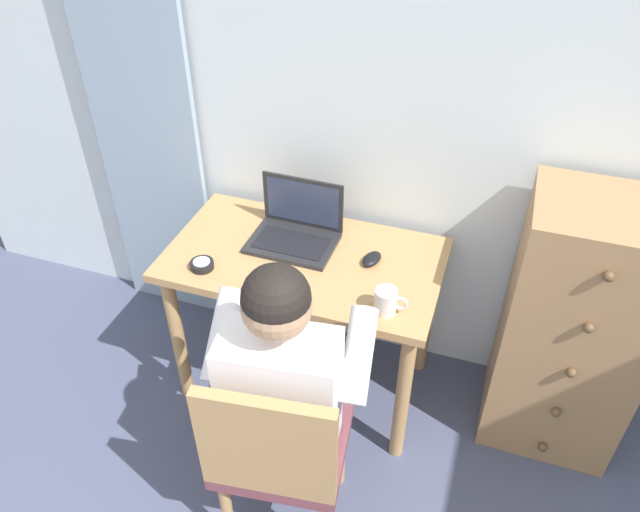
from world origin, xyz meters
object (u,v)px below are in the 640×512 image
Objects in this scene: coffee_mug at (386,301)px; chair at (278,451)px; desk at (304,279)px; laptop at (296,229)px; person_seated at (290,371)px; desk_clock at (202,265)px; computer_mouse at (372,259)px; dresser at (572,330)px.

chair is at bearing -114.12° from coffee_mug.
chair is (0.16, -0.69, -0.13)m from desk.
laptop is (-0.07, 0.10, 0.17)m from desk.
laptop is at bearing 108.49° from person_seated.
person_seated is 0.65m from laptop.
coffee_mug is at bearing -0.95° from desk_clock.
computer_mouse is at bearing 82.07° from chair.
computer_mouse is at bearing 21.65° from desk_clock.
coffee_mug is (0.44, -0.30, -0.00)m from laptop.
person_seated is 0.41m from coffee_mug.
person_seated is 3.43× the size of laptop.
chair is 0.61m from coffee_mug.
dresser is 0.80m from computer_mouse.
coffee_mug is (0.12, -0.25, 0.03)m from computer_mouse.
desk is at bearing 104.87° from person_seated.
desk is at bearing -174.24° from dresser.
desk is 0.20m from laptop.
dresser is 3.21× the size of laptop.
laptop reaches higher than computer_mouse.
dresser is (1.04, 0.10, -0.06)m from desk.
coffee_mug is at bearing 52.25° from person_seated.
coffee_mug is at bearing -28.35° from desk.
dresser is at bearing 0.48° from laptop.
laptop is at bearing 146.09° from coffee_mug.
desk_clock is at bearing -133.86° from laptop.
laptop is at bearing -179.52° from dresser.
coffee_mug is (0.72, -0.01, 0.03)m from desk_clock.
laptop reaches higher than desk_clock.
desk is 11.94× the size of desk_clock.
dresser is 1.42m from desk_clock.
dresser is at bearing 42.25° from chair.
computer_mouse is 1.11× the size of desk_clock.
person_seated is at bearing -75.13° from desk.
person_seated is 11.81× the size of computer_mouse.
laptop is (-1.10, -0.01, 0.22)m from dresser.
chair is at bearing -82.61° from computer_mouse.
desk is 0.53m from person_seated.
dresser is 11.05× the size of computer_mouse.
laptop is (-0.22, 0.79, 0.30)m from chair.
chair reaches higher than desk_clock.
person_seated is (0.14, -0.51, 0.05)m from desk.
laptop reaches higher than coffee_mug.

